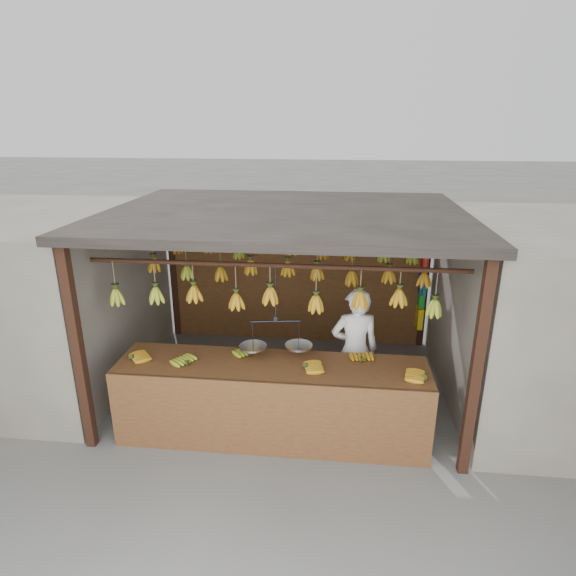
# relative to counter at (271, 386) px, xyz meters

# --- Properties ---
(ground) EXTENTS (80.00, 80.00, 0.00)m
(ground) POSITION_rel_counter_xyz_m (0.02, 1.23, -0.70)
(ground) COLOR #5B5B57
(stall) EXTENTS (4.30, 3.30, 2.40)m
(stall) POSITION_rel_counter_xyz_m (0.02, 1.56, 1.27)
(stall) COLOR black
(stall) RESTS_ON ground
(neighbor_left) EXTENTS (3.00, 3.00, 2.30)m
(neighbor_left) POSITION_rel_counter_xyz_m (-3.58, 1.23, 0.45)
(neighbor_left) COLOR slate
(neighbor_left) RESTS_ON ground
(counter) EXTENTS (3.44, 0.78, 0.96)m
(counter) POSITION_rel_counter_xyz_m (0.00, 0.00, 0.00)
(counter) COLOR #58351A
(counter) RESTS_ON ground
(hanging_bananas) EXTENTS (3.61, 2.24, 0.39)m
(hanging_bananas) POSITION_rel_counter_xyz_m (0.02, 1.23, 0.91)
(hanging_bananas) COLOR #92A523
(hanging_bananas) RESTS_ON ground
(balance_scale) EXTENTS (0.79, 0.37, 0.94)m
(balance_scale) POSITION_rel_counter_xyz_m (0.03, 0.23, 0.42)
(balance_scale) COLOR black
(balance_scale) RESTS_ON ground
(vendor) EXTENTS (0.63, 0.47, 1.59)m
(vendor) POSITION_rel_counter_xyz_m (0.91, 0.78, 0.09)
(vendor) COLOR white
(vendor) RESTS_ON ground
(bag_bundles) EXTENTS (0.08, 0.26, 1.26)m
(bag_bundles) POSITION_rel_counter_xyz_m (1.96, 2.58, 0.29)
(bag_bundles) COLOR red
(bag_bundles) RESTS_ON ground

